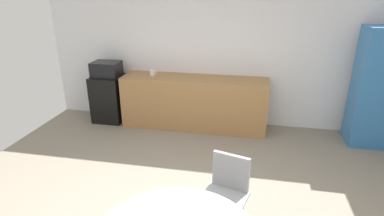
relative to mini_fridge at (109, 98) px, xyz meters
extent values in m
cube|color=silver|center=(1.87, 0.35, 0.88)|extent=(6.00, 0.10, 2.60)
cube|color=#9E7042|center=(1.60, 0.00, 0.03)|extent=(2.51, 0.60, 0.90)
cube|color=black|center=(0.00, 0.00, 0.00)|extent=(0.54, 0.54, 0.85)
cube|color=black|center=(0.00, 0.00, 0.55)|extent=(0.48, 0.38, 0.26)
cube|color=#3372B2|center=(4.42, -0.10, 0.49)|extent=(0.60, 0.50, 1.83)
cylinder|color=silver|center=(2.56, -2.44, -0.21)|extent=(0.02, 0.02, 0.42)
cylinder|color=silver|center=(2.26, -2.35, -0.21)|extent=(0.02, 0.02, 0.42)
cube|color=gray|center=(2.36, -2.55, 0.01)|extent=(0.52, 0.52, 0.03)
cube|color=gray|center=(2.42, -2.36, 0.22)|extent=(0.37, 0.14, 0.38)
cylinder|color=white|center=(0.85, 0.03, 0.52)|extent=(0.08, 0.08, 0.09)
torus|color=white|center=(0.91, 0.03, 0.53)|extent=(0.06, 0.01, 0.06)
camera|label=1|loc=(2.53, -5.01, 1.92)|focal=28.90mm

